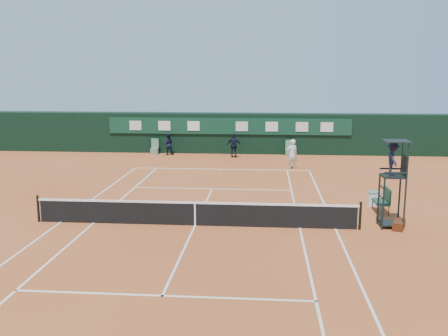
# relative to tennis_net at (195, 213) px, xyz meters

# --- Properties ---
(ground) EXTENTS (90.00, 90.00, 0.00)m
(ground) POSITION_rel_tennis_net_xyz_m (0.00, 0.00, -0.51)
(ground) COLOR #BF5E2D
(ground) RESTS_ON ground
(court_lines) EXTENTS (11.05, 23.85, 0.01)m
(court_lines) POSITION_rel_tennis_net_xyz_m (0.00, 0.00, -0.50)
(court_lines) COLOR white
(court_lines) RESTS_ON ground
(tennis_net) EXTENTS (12.90, 0.10, 1.10)m
(tennis_net) POSITION_rel_tennis_net_xyz_m (0.00, 0.00, 0.00)
(tennis_net) COLOR black
(tennis_net) RESTS_ON ground
(back_wall) EXTENTS (40.00, 1.65, 3.00)m
(back_wall) POSITION_rel_tennis_net_xyz_m (0.00, 18.74, 1.00)
(back_wall) COLOR black
(back_wall) RESTS_ON ground
(linesman_chair_left) EXTENTS (0.55, 0.50, 1.15)m
(linesman_chair_left) POSITION_rel_tennis_net_xyz_m (-5.50, 17.48, -0.19)
(linesman_chair_left) COLOR #54805D
(linesman_chair_left) RESTS_ON ground
(linesman_chair_right) EXTENTS (0.55, 0.50, 1.15)m
(linesman_chair_right) POSITION_rel_tennis_net_xyz_m (4.50, 17.48, -0.19)
(linesman_chair_right) COLOR #53805C
(linesman_chair_right) RESTS_ON ground
(umpire_chair) EXTENTS (0.96, 0.95, 3.42)m
(umpire_chair) POSITION_rel_tennis_net_xyz_m (7.64, 0.45, 1.95)
(umpire_chair) COLOR black
(umpire_chair) RESTS_ON ground
(player_bench) EXTENTS (0.55, 1.20, 1.10)m
(player_bench) POSITION_rel_tennis_net_xyz_m (7.86, 2.59, 0.09)
(player_bench) COLOR #1B442D
(player_bench) RESTS_ON ground
(tennis_bag) EXTENTS (0.68, 0.94, 0.32)m
(tennis_bag) POSITION_rel_tennis_net_xyz_m (7.93, 0.21, -0.35)
(tennis_bag) COLOR black
(tennis_bag) RESTS_ON ground
(cooler) EXTENTS (0.57, 0.57, 0.65)m
(cooler) POSITION_rel_tennis_net_xyz_m (7.72, 3.71, -0.18)
(cooler) COLOR white
(cooler) RESTS_ON ground
(tennis_ball) EXTENTS (0.07, 0.07, 0.07)m
(tennis_ball) POSITION_rel_tennis_net_xyz_m (1.10, 7.07, -0.47)
(tennis_ball) COLOR #D0E735
(tennis_ball) RESTS_ON ground
(player) EXTENTS (0.80, 0.65, 1.88)m
(player) POSITION_rel_tennis_net_xyz_m (4.44, 12.42, 0.43)
(player) COLOR silver
(player) RESTS_ON ground
(ball_kid_left) EXTENTS (0.89, 0.76, 1.59)m
(ball_kid_left) POSITION_rel_tennis_net_xyz_m (-4.41, 17.25, 0.29)
(ball_kid_left) COLOR black
(ball_kid_left) RESTS_ON ground
(ball_kid_right) EXTENTS (1.05, 0.51, 1.73)m
(ball_kid_right) POSITION_rel_tennis_net_xyz_m (0.52, 16.47, 0.36)
(ball_kid_right) COLOR black
(ball_kid_right) RESTS_ON ground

